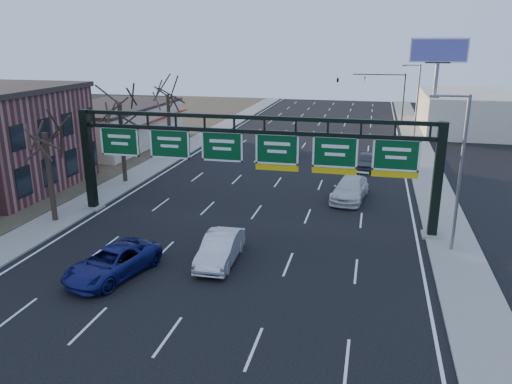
% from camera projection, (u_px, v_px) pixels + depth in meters
% --- Properties ---
extents(ground, '(160.00, 160.00, 0.00)m').
position_uv_depth(ground, '(213.00, 273.00, 26.25)').
color(ground, black).
rests_on(ground, ground).
extents(sidewalk_left, '(3.00, 120.00, 0.12)m').
position_uv_depth(sidewalk_left, '(150.00, 167.00, 47.66)').
color(sidewalk_left, gray).
rests_on(sidewalk_left, ground).
extents(sidewalk_right, '(3.00, 120.00, 0.12)m').
position_uv_depth(sidewalk_right, '(431.00, 185.00, 42.02)').
color(sidewalk_right, gray).
rests_on(sidewalk_right, ground).
extents(dirt_strip_left, '(21.00, 120.00, 0.06)m').
position_uv_depth(dirt_strip_left, '(39.00, 161.00, 50.36)').
color(dirt_strip_left, '#473D2B').
rests_on(dirt_strip_left, ground).
extents(lane_markings, '(21.60, 120.00, 0.01)m').
position_uv_depth(lane_markings, '(282.00, 176.00, 44.86)').
color(lane_markings, white).
rests_on(lane_markings, ground).
extents(sign_gantry, '(24.60, 1.20, 7.20)m').
position_uv_depth(sign_gantry, '(252.00, 155.00, 32.30)').
color(sign_gantry, black).
rests_on(sign_gantry, ground).
extents(cream_strip, '(10.90, 18.40, 4.70)m').
position_uv_depth(cream_strip, '(113.00, 125.00, 57.27)').
color(cream_strip, beige).
rests_on(cream_strip, ground).
extents(building_right_distant, '(12.00, 20.00, 5.00)m').
position_uv_depth(building_right_distant, '(467.00, 111.00, 67.62)').
color(building_right_distant, beige).
rests_on(building_right_distant, ground).
extents(tree_gantry, '(3.60, 3.60, 8.48)m').
position_uv_depth(tree_gantry, '(42.00, 116.00, 31.64)').
color(tree_gantry, black).
rests_on(tree_gantry, sidewalk_left).
extents(tree_mid, '(3.60, 3.60, 9.24)m').
position_uv_depth(tree_mid, '(118.00, 90.00, 40.72)').
color(tree_mid, black).
rests_on(tree_mid, sidewalk_left).
extents(tree_far, '(3.60, 3.60, 8.86)m').
position_uv_depth(tree_far, '(167.00, 84.00, 50.13)').
color(tree_far, black).
rests_on(tree_far, sidewalk_left).
extents(streetlight_near, '(2.15, 0.22, 9.00)m').
position_uv_depth(streetlight_near, '(459.00, 166.00, 27.60)').
color(streetlight_near, slate).
rests_on(streetlight_near, sidewalk_right).
extents(streetlight_far, '(2.15, 0.22, 9.00)m').
position_uv_depth(streetlight_far, '(416.00, 98.00, 59.22)').
color(streetlight_far, slate).
rests_on(streetlight_far, sidewalk_right).
extents(billboard_right, '(7.00, 0.50, 12.00)m').
position_uv_depth(billboard_right, '(438.00, 62.00, 62.13)').
color(billboard_right, slate).
rests_on(billboard_right, ground).
extents(traffic_signal_mast, '(10.16, 0.54, 7.00)m').
position_uv_depth(traffic_signal_mast, '(362.00, 83.00, 74.55)').
color(traffic_signal_mast, black).
rests_on(traffic_signal_mast, ground).
extents(car_blue_suv, '(3.89, 6.01, 1.54)m').
position_uv_depth(car_blue_suv, '(113.00, 262.00, 25.74)').
color(car_blue_suv, navy).
rests_on(car_blue_suv, ground).
extents(car_silver_sedan, '(1.85, 4.96, 1.62)m').
position_uv_depth(car_silver_sedan, '(220.00, 249.00, 27.32)').
color(car_silver_sedan, silver).
rests_on(car_silver_sedan, ground).
extents(car_white_wagon, '(3.03, 5.91, 1.64)m').
position_uv_depth(car_white_wagon, '(350.00, 189.00, 38.16)').
color(car_white_wagon, silver).
rests_on(car_white_wagon, ground).
extents(car_grey_far, '(2.00, 4.63, 1.55)m').
position_uv_depth(car_grey_far, '(366.00, 161.00, 47.21)').
color(car_grey_far, '#414346').
rests_on(car_grey_far, ground).
extents(car_silver_distant, '(2.12, 5.06, 1.62)m').
position_uv_depth(car_silver_distant, '(282.00, 149.00, 52.13)').
color(car_silver_distant, '#B0B0B5').
rests_on(car_silver_distant, ground).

